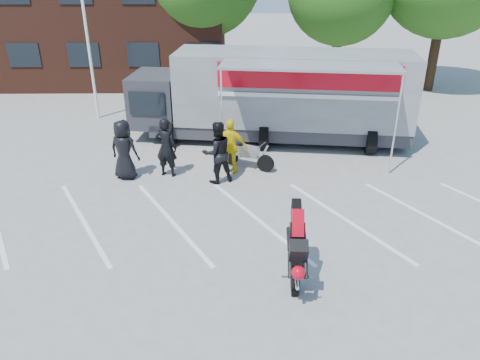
{
  "coord_description": "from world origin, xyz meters",
  "views": [
    {
      "loc": [
        -0.48,
        -10.08,
        6.62
      ],
      "look_at": [
        -0.31,
        0.86,
        1.3
      ],
      "focal_mm": 35.0,
      "sensor_mm": 36.0,
      "label": 1
    }
  ],
  "objects_px": {
    "transporter_truck": "(278,139)",
    "spectator_leather_a": "(124,150)",
    "spectator_leather_c": "(217,152)",
    "spectator_hivis": "(231,147)",
    "parked_motorcycle": "(248,168)",
    "spectator_leather_b": "(166,147)",
    "stunt_bike_rider": "(293,273)"
  },
  "relations": [
    {
      "from": "transporter_truck",
      "to": "spectator_leather_c",
      "type": "bearing_deg",
      "value": -113.96
    },
    {
      "from": "parked_motorcycle",
      "to": "spectator_hivis",
      "type": "relative_size",
      "value": 1.06
    },
    {
      "from": "stunt_bike_rider",
      "to": "spectator_leather_c",
      "type": "xyz_separation_m",
      "value": [
        -1.86,
        4.82,
        1.01
      ]
    },
    {
      "from": "parked_motorcycle",
      "to": "spectator_leather_b",
      "type": "height_order",
      "value": "spectator_leather_b"
    },
    {
      "from": "spectator_hivis",
      "to": "spectator_leather_b",
      "type": "bearing_deg",
      "value": 16.51
    },
    {
      "from": "transporter_truck",
      "to": "stunt_bike_rider",
      "type": "height_order",
      "value": "transporter_truck"
    },
    {
      "from": "spectator_leather_b",
      "to": "spectator_hivis",
      "type": "relative_size",
      "value": 1.07
    },
    {
      "from": "transporter_truck",
      "to": "parked_motorcycle",
      "type": "height_order",
      "value": "transporter_truck"
    },
    {
      "from": "stunt_bike_rider",
      "to": "spectator_leather_a",
      "type": "bearing_deg",
      "value": 137.04
    },
    {
      "from": "transporter_truck",
      "to": "spectator_leather_a",
      "type": "height_order",
      "value": "spectator_leather_a"
    },
    {
      "from": "parked_motorcycle",
      "to": "spectator_hivis",
      "type": "height_order",
      "value": "spectator_hivis"
    },
    {
      "from": "spectator_leather_b",
      "to": "spectator_leather_c",
      "type": "xyz_separation_m",
      "value": [
        1.66,
        -0.5,
        0.02
      ]
    },
    {
      "from": "parked_motorcycle",
      "to": "stunt_bike_rider",
      "type": "distance_m",
      "value": 5.93
    },
    {
      "from": "spectator_leather_a",
      "to": "spectator_hivis",
      "type": "xyz_separation_m",
      "value": [
        3.41,
        0.34,
        -0.05
      ]
    },
    {
      "from": "stunt_bike_rider",
      "to": "spectator_hivis",
      "type": "relative_size",
      "value": 1.13
    },
    {
      "from": "spectator_leather_b",
      "to": "spectator_leather_c",
      "type": "bearing_deg",
      "value": 179.31
    },
    {
      "from": "stunt_bike_rider",
      "to": "spectator_leather_b",
      "type": "height_order",
      "value": "spectator_leather_b"
    },
    {
      "from": "spectator_leather_b",
      "to": "spectator_leather_c",
      "type": "height_order",
      "value": "spectator_leather_c"
    },
    {
      "from": "stunt_bike_rider",
      "to": "spectator_leather_a",
      "type": "height_order",
      "value": "spectator_leather_a"
    },
    {
      "from": "stunt_bike_rider",
      "to": "spectator_leather_c",
      "type": "relative_size",
      "value": 1.04
    },
    {
      "from": "parked_motorcycle",
      "to": "spectator_hivis",
      "type": "distance_m",
      "value": 1.14
    },
    {
      "from": "stunt_bike_rider",
      "to": "spectator_hivis",
      "type": "distance_m",
      "value": 5.76
    },
    {
      "from": "spectator_leather_c",
      "to": "spectator_hivis",
      "type": "height_order",
      "value": "spectator_leather_c"
    },
    {
      "from": "spectator_leather_c",
      "to": "stunt_bike_rider",
      "type": "bearing_deg",
      "value": 88.27
    },
    {
      "from": "transporter_truck",
      "to": "spectator_leather_a",
      "type": "xyz_separation_m",
      "value": [
        -5.25,
        -3.38,
        0.98
      ]
    },
    {
      "from": "spectator_leather_c",
      "to": "spectator_hivis",
      "type": "relative_size",
      "value": 1.09
    },
    {
      "from": "parked_motorcycle",
      "to": "spectator_leather_b",
      "type": "xyz_separation_m",
      "value": [
        -2.65,
        -0.55,
        0.99
      ]
    },
    {
      "from": "transporter_truck",
      "to": "spectator_leather_a",
      "type": "bearing_deg",
      "value": -139.81
    },
    {
      "from": "stunt_bike_rider",
      "to": "transporter_truck",
      "type": "bearing_deg",
      "value": 91.1
    },
    {
      "from": "transporter_truck",
      "to": "spectator_leather_a",
      "type": "distance_m",
      "value": 6.32
    },
    {
      "from": "parked_motorcycle",
      "to": "stunt_bike_rider",
      "type": "height_order",
      "value": "stunt_bike_rider"
    },
    {
      "from": "spectator_leather_a",
      "to": "stunt_bike_rider",
      "type": "bearing_deg",
      "value": 152.07
    }
  ]
}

